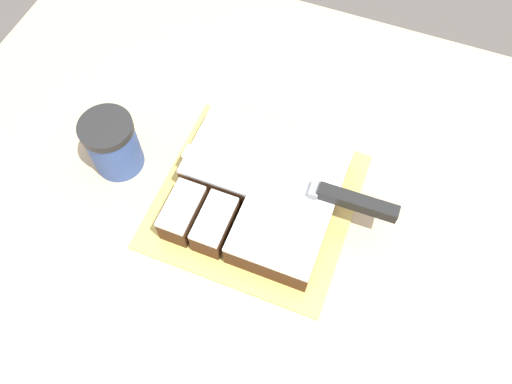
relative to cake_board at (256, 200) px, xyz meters
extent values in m
plane|color=#4C4742|center=(0.07, -0.05, -0.89)|extent=(8.00, 8.00, 0.00)
cube|color=tan|center=(0.07, -0.05, -0.45)|extent=(1.40, 1.10, 0.89)
cube|color=gold|center=(0.00, 0.00, 0.00)|extent=(0.33, 0.32, 0.01)
cube|color=#472814|center=(0.00, 0.05, 0.03)|extent=(0.26, 0.15, 0.05)
cube|color=white|center=(0.00, 0.05, 0.06)|extent=(0.26, 0.15, 0.01)
cube|color=#472814|center=(0.06, -0.08, 0.03)|extent=(0.14, 0.10, 0.05)
cube|color=white|center=(0.06, -0.08, 0.06)|extent=(0.14, 0.10, 0.01)
cube|color=#472814|center=(-0.10, -0.08, 0.03)|extent=(0.05, 0.09, 0.05)
cube|color=white|center=(-0.10, -0.08, 0.06)|extent=(0.05, 0.09, 0.01)
cube|color=#472814|center=(-0.04, -0.08, 0.03)|extent=(0.05, 0.09, 0.05)
cube|color=white|center=(-0.04, -0.08, 0.06)|extent=(0.05, 0.09, 0.01)
cube|color=silver|center=(-0.02, 0.02, 0.06)|extent=(0.24, 0.03, 0.00)
cube|color=slate|center=(0.09, 0.02, 0.07)|extent=(0.02, 0.03, 0.02)
cube|color=black|center=(0.16, 0.02, 0.07)|extent=(0.13, 0.02, 0.02)
cylinder|color=#334C8C|center=(-0.26, -0.01, 0.05)|extent=(0.09, 0.09, 0.10)
cylinder|color=black|center=(-0.26, -0.01, 0.10)|extent=(0.09, 0.09, 0.01)
camera|label=1|loc=(0.14, -0.37, 0.77)|focal=35.00mm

